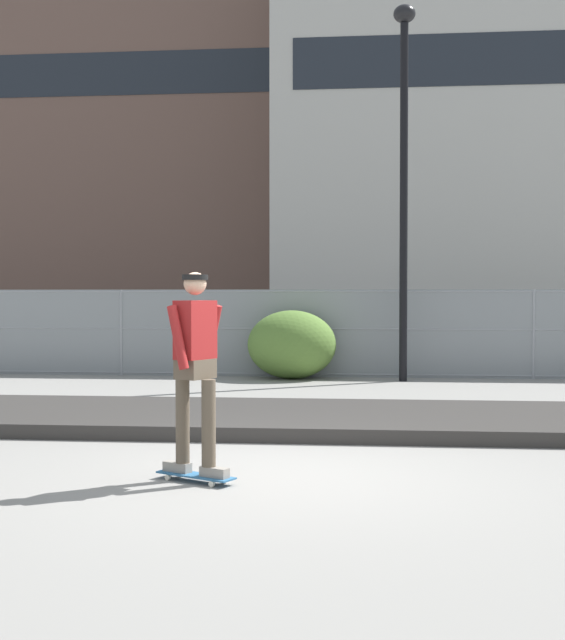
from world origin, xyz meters
name	(u,v)px	position (x,y,z in m)	size (l,w,h in m)	color
ground_plane	(270,476)	(0.00, 0.00, 0.00)	(120.00, 120.00, 0.00)	gray
gravel_berm	(297,418)	(0.00, 3.24, 0.09)	(11.82, 2.93, 0.18)	#33302D
skateboard	(196,476)	(-0.65, -0.31, 0.06)	(0.80, 0.55, 0.07)	#2D608C
skater	(195,358)	(-0.65, -0.31, 1.14)	(0.68, 0.62, 1.87)	gray
chain_fence	(323,333)	(0.00, 9.97, 0.93)	(26.17, 0.06, 1.85)	gray
street_lamp	(404,151)	(1.66, 9.27, 4.61)	(0.44, 0.44, 7.51)	black
parked_car_near	(212,332)	(-2.80, 12.41, 0.84)	(4.55, 2.25, 1.66)	#B7BABF
parked_car_mid	(490,333)	(3.80, 12.30, 0.84)	(4.47, 2.08, 1.66)	black
library_building	(189,140)	(-10.56, 46.74, 11.79)	(24.99, 11.85, 23.58)	brown
office_block	(547,132)	(10.54, 39.15, 10.47)	(28.69, 10.93, 20.94)	#B2AFA8
shrub_left	(292,345)	(-0.61, 9.53, 0.71)	(1.84, 1.50, 1.42)	#567A33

